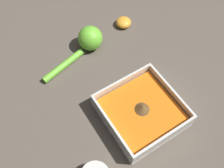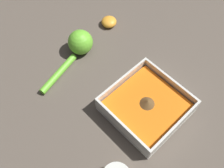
% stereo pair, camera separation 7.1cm
% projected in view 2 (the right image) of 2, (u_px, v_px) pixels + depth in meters
% --- Properties ---
extents(ground_plane, '(4.00, 4.00, 0.00)m').
position_uv_depth(ground_plane, '(148.00, 116.00, 0.69)').
color(ground_plane, brown).
extents(square_dish, '(0.19, 0.19, 0.06)m').
position_uv_depth(square_dish, '(146.00, 106.00, 0.69)').
color(square_dish, silver).
rests_on(square_dish, ground_plane).
extents(lemon_squeezer, '(0.09, 0.22, 0.07)m').
position_uv_depth(lemon_squeezer, '(78.00, 46.00, 0.77)').
color(lemon_squeezer, '#6BC633').
rests_on(lemon_squeezer, ground_plane).
extents(lemon_half, '(0.05, 0.05, 0.03)m').
position_uv_depth(lemon_half, '(109.00, 22.00, 0.85)').
color(lemon_half, orange).
rests_on(lemon_half, ground_plane).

